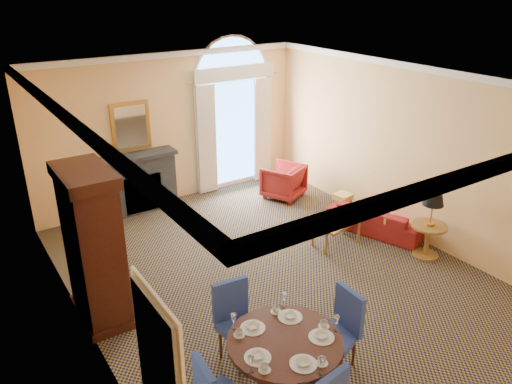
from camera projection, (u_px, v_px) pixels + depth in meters
ground at (272, 273)px, 8.37m from camera, size 7.50×7.50×0.00m
room_envelope at (249, 119)px, 7.87m from camera, size 6.04×7.52×3.45m
armoire at (94, 249)px, 6.91m from camera, size 0.65×1.16×2.28m
dining_table at (284, 355)px, 5.66m from camera, size 1.31×1.31×1.03m
dining_chair_north at (236, 316)px, 6.32m from camera, size 0.55×0.55×1.08m
dining_chair_east at (342, 325)px, 6.15m from camera, size 0.62×0.62×1.08m
sofa at (376, 219)px, 9.65m from camera, size 1.28×1.95×0.53m
armchair at (283, 181)px, 11.14m from camera, size 1.08×1.09×0.75m
coffee_table at (337, 223)px, 9.11m from camera, size 1.03×0.73×0.81m
side_table at (431, 216)px, 8.58m from camera, size 0.61×0.61×1.22m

